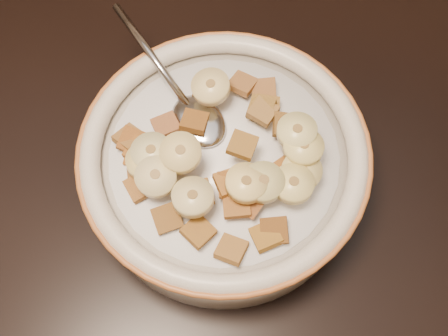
{
  "coord_description": "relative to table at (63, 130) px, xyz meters",
  "views": [
    {
      "loc": [
        0.16,
        -0.26,
        1.21
      ],
      "look_at": [
        0.16,
        -0.06,
        0.78
      ],
      "focal_mm": 45.0,
      "sensor_mm": 36.0,
      "label": 1
    }
  ],
  "objects": [
    {
      "name": "floor",
      "position": [
        0.0,
        0.0,
        -0.78
      ],
      "size": [
        4.0,
        4.5,
        0.1
      ],
      "primitive_type": "cube",
      "color": "#422816",
      "rests_on": "ground"
    },
    {
      "name": "table",
      "position": [
        0.0,
        0.0,
        0.0
      ],
      "size": [
        1.44,
        0.97,
        0.04
      ],
      "primitive_type": "cube",
      "rotation": [
        0.0,
        0.0,
        -0.05
      ],
      "color": "black",
      "rests_on": "floor"
    },
    {
      "name": "cereal_bowl",
      "position": [
        0.16,
        -0.06,
        0.05
      ],
      "size": [
        0.22,
        0.22,
        0.05
      ],
      "primitive_type": "cylinder",
      "color": "silver",
      "rests_on": "table"
    },
    {
      "name": "milk",
      "position": [
        0.16,
        -0.06,
        0.07
      ],
      "size": [
        0.19,
        0.19,
        0.0
      ],
      "primitive_type": "cylinder",
      "color": "white",
      "rests_on": "cereal_bowl"
    },
    {
      "name": "spoon",
      "position": [
        0.14,
        -0.03,
        0.08
      ],
      "size": [
        0.06,
        0.07,
        0.01
      ],
      "primitive_type": "ellipsoid",
      "rotation": [
        0.0,
        0.0,
        3.79
      ],
      "color": "#AFB0B4",
      "rests_on": "cereal_bowl"
    },
    {
      "name": "cereal_square_0",
      "position": [
        0.19,
        -0.13,
        0.08
      ],
      "size": [
        0.03,
        0.03,
        0.01
      ],
      "primitive_type": "cube",
      "rotation": [
        -0.2,
        -0.09,
        0.42
      ],
      "color": "brown",
      "rests_on": "milk"
    },
    {
      "name": "cereal_square_1",
      "position": [
        0.19,
        -0.02,
        0.09
      ],
      "size": [
        0.03,
        0.03,
        0.01
      ],
      "primitive_type": "cube",
      "rotation": [
        -0.25,
        0.11,
        2.82
      ],
      "color": "olive",
      "rests_on": "milk"
    },
    {
      "name": "cereal_square_2",
      "position": [
        0.09,
        -0.07,
        0.08
      ],
      "size": [
        0.02,
        0.02,
        0.01
      ],
      "primitive_type": "cube",
      "rotation": [
        -0.02,
        0.11,
        1.77
      ],
      "color": "brown",
      "rests_on": "milk"
    },
    {
      "name": "cereal_square_3",
      "position": [
        0.13,
        -0.07,
        0.09
      ],
      "size": [
        0.03,
        0.03,
        0.01
      ],
      "primitive_type": "cube",
      "rotation": [
        -0.16,
        0.13,
        2.85
      ],
      "color": "brown",
      "rests_on": "milk"
    },
    {
      "name": "cereal_square_4",
      "position": [
        0.19,
        -0.03,
        0.09
      ],
      "size": [
        0.03,
        0.03,
        0.01
      ],
      "primitive_type": "cube",
      "rotation": [
        0.04,
        0.03,
        1.02
      ],
      "color": "brown",
      "rests_on": "milk"
    },
    {
      "name": "cereal_square_5",
      "position": [
        0.17,
        -0.14,
        0.08
      ],
      "size": [
        0.03,
        0.03,
        0.01
      ],
      "primitive_type": "cube",
      "rotation": [
        0.24,
        0.11,
        2.77
      ],
      "color": "brown",
      "rests_on": "milk"
    },
    {
      "name": "cereal_square_6",
      "position": [
        0.19,
        -0.0,
        0.08
      ],
      "size": [
        0.02,
        0.02,
        0.01
      ],
      "primitive_type": "cube",
      "rotation": [
        -0.15,
        -0.17,
        1.64
      ],
      "color": "brown",
      "rests_on": "milk"
    },
    {
      "name": "cereal_square_7",
      "position": [
        0.08,
        -0.05,
        0.08
      ],
      "size": [
        0.03,
        0.03,
        0.01
      ],
      "primitive_type": "cube",
      "rotation": [
        0.16,
        0.14,
        2.48
      ],
      "color": "brown",
      "rests_on": "milk"
    },
    {
      "name": "cereal_square_8",
      "position": [
        0.15,
        -0.0,
        0.08
      ],
      "size": [
        0.03,
        0.03,
        0.01
      ],
      "primitive_type": "cube",
      "rotation": [
        -0.24,
        0.11,
        0.7
      ],
      "color": "olive",
      "rests_on": "milk"
    },
    {
      "name": "cereal_square_9",
      "position": [
        0.19,
        -0.02,
        0.08
      ],
      "size": [
        0.02,
        0.02,
        0.01
      ],
      "primitive_type": "cube",
      "rotation": [
        -0.13,
        -0.16,
        3.1
      ],
      "color": "olive",
      "rests_on": "milk"
    },
    {
      "name": "cereal_square_10",
      "position": [
        0.17,
        -0.06,
        0.1
      ],
      "size": [
        0.03,
        0.03,
        0.01
      ],
      "primitive_type": "cube",
      "rotation": [
        0.03,
        -0.06,
        2.82
      ],
      "color": "brown",
      "rests_on": "milk"
    },
    {
      "name": "cereal_square_11",
      "position": [
        0.18,
        -0.1,
        0.09
      ],
      "size": [
        0.03,
        0.03,
        0.01
      ],
      "primitive_type": "cube",
      "rotation": [
        -0.21,
        -0.17,
        2.57
      ],
      "color": "brown",
      "rests_on": "milk"
    },
    {
      "name": "cereal_square_12",
      "position": [
        0.14,
        -0.1,
        0.09
      ],
      "size": [
        0.03,
        0.03,
        0.01
      ],
      "primitive_type": "cube",
      "rotation": [
        -0.14,
        -0.04,
        1.87
      ],
      "color": "#935F1F",
      "rests_on": "milk"
    },
    {
      "name": "cereal_square_13",
      "position": [
        0.11,
        -0.04,
        0.08
      ],
      "size": [
        0.03,
        0.03,
        0.01
      ],
      "primitive_type": "cube",
      "rotation": [
        -0.04,
        0.15,
        2.02
      ],
      "color": "brown",
      "rests_on": "milk"
    },
    {
      "name": "cereal_square_14",
      "position": [
        0.21,
        -0.08,
        0.09
      ],
      "size": [
        0.03,
        0.03,
        0.01
      ],
      "primitive_type": "cube",
      "rotation": [
        0.25,
        -0.02,
        2.33
      ],
      "color": "brown",
      "rests_on": "milk"
    },
    {
      "name": "cereal_square_15",
      "position": [
        0.16,
        -0.09,
        0.09
      ],
      "size": [
        0.02,
        0.02,
        0.01
      ],
      "primitive_type": "cube",
      "rotation": [
        -0.05,
        -0.18,
        1.68
      ],
      "color": "brown",
      "rests_on": "milk"
    },
    {
      "name": "cereal_square_16",
      "position": [
        0.09,
        -0.06,
        0.08
      ],
      "size": [
        0.03,
        0.03,
        0.01
      ],
      "primitive_type": "cube",
      "rotation": [
        -0.06,
        0.04,
        2.75
      ],
      "color": "brown",
      "rests_on": "milk"
    },
    {
      "name": "cereal_square_17",
      "position": [
        0.1,
        -0.09,
        0.08
      ],
      "size": [
        0.03,
        0.03,
        0.01
      ],
      "primitive_type": "cube",
      "rotation": [
        0.01,
        -0.17,
        0.55
      ],
      "color": "#985C24",
      "rests_on": "milk"
    },
    {
      "name": "cereal_square_18",
      "position": [
        0.13,
        -0.04,
        0.09
      ],
      "size": [
        0.02,
        0.02,
        0.01
      ],
      "primitive_type": "cube",
      "rotation": [
        0.21,
        -0.02,
        2.94
      ],
      "color": "brown",
      "rests_on": "milk"
    },
    {
      "name": "cereal_square_19",
      "position": [
        0.17,
        0.0,
        0.08
      ],
      "size": [
        0.03,
        0.03,
        0.01
      ],
      "primitive_type": "cube",
      "rotation": [
        0.21,
        0.05,
        2.65
      ],
      "color": "#93572D",
      "rests_on": "milk"
    },
    {
      "name": "cereal_square_20",
      "position": [
        0.09,
        -0.05,
        0.08
      ],
      "size": [
        0.03,
        0.03,
        0.01
      ],
      "primitive_type": "cube",
      "rotation": [
        0.22,
        -0.14,
        1.26
      ],
      "color": "brown",
      "rests_on": "milk"
    },
    {
      "name": "cereal_square_21",
      "position": [
        0.14,
        -0.0,
        0.08
      ],
      "size": [
        0.03,
        0.03,
        0.01
      ],
      "primitive_type": "cube",
      "rotation": [
        -0.18,
        -0.03,
        2.78
      ],
      "color": "brown",
      "rests_on": "milk"
    },
    {
      "name": "cereal_square_22",
      "position": [
        0.17,
        -0.11,
        0.09
      ],
      "size": [
        0.02,
        0.02,
        0.01
      ],
      "primitive_type": "cube",
      "rotation": [
        -0.11,
        -0.02,
        1.67
      ],
      "color": "#93551C",
      "rests_on": "milk"
    },
    {
      "name": "cereal_square_23",
      "position": [
        0.21,
        -0.08,
        0.09
      ],
      "size": [
        0.03,
        0.03,
        0.01
      ],
      "primitive_type": "cube",
      "rotation": [
        -0.03,
        0.09,
        1.04
      ],
      "color": "brown",
      "rests_on": "milk"
    },
    {
      "name": "cereal_square_24",
      "position": [
        0.12,
        -0.12,
        0.08
      ],
      "size": [
        0.03,
        0.03,
        0.01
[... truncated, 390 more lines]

